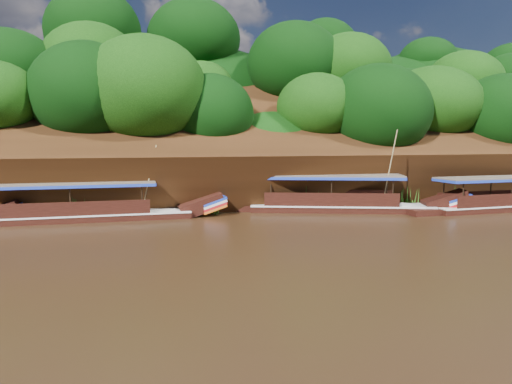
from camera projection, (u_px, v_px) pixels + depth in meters
The scene contains 5 objects.
ground at pixel (360, 238), 24.47m from camera, with size 160.00×160.00×0.00m, color black.
riverbank at pixel (252, 170), 46.18m from camera, with size 120.00×30.06×19.40m.
boat_1 at pixel (352, 203), 33.19m from camera, with size 14.15×6.28×5.86m.
boat_2 at pixel (99, 211), 29.81m from camera, with size 14.64×2.62×4.89m.
reeds at pixel (251, 200), 32.71m from camera, with size 50.42×1.86×1.86m.
Camera 1 is at (-10.78, -22.13, 4.96)m, focal length 35.00 mm.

